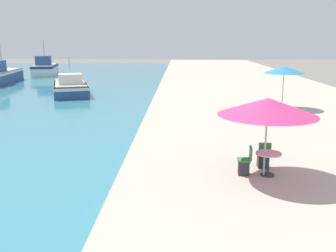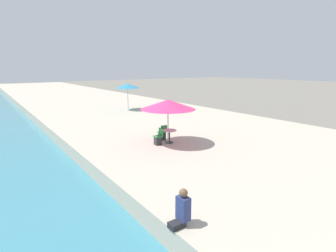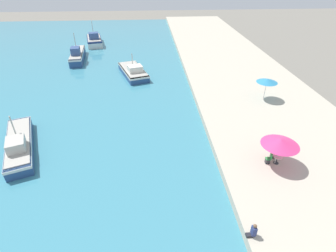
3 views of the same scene
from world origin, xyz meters
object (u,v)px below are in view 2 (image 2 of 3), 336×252
(cafe_umbrella_pink, at_px, (168,104))
(cafe_table, at_px, (169,134))
(cafe_chair_left, at_px, (162,135))
(person_at_quay, at_px, (182,209))
(cafe_umbrella_white, at_px, (127,86))
(cafe_chair_right, at_px, (158,139))

(cafe_umbrella_pink, relative_size, cafe_table, 3.78)
(cafe_chair_left, bearing_deg, person_at_quay, -120.44)
(cafe_umbrella_pink, bearing_deg, cafe_umbrella_white, 72.82)
(cafe_chair_right, xyz_separation_m, person_at_quay, (-3.69, -6.69, 0.14))
(cafe_table, bearing_deg, person_at_quay, -123.60)
(cafe_umbrella_pink, height_order, cafe_table, cafe_umbrella_pink)
(cafe_umbrella_white, distance_m, cafe_chair_left, 12.07)
(cafe_umbrella_pink, relative_size, cafe_umbrella_white, 1.16)
(person_at_quay, bearing_deg, cafe_chair_left, 59.04)
(cafe_chair_right, relative_size, person_at_quay, 0.87)
(person_at_quay, bearing_deg, cafe_umbrella_pink, 57.01)
(cafe_umbrella_pink, relative_size, person_at_quay, 2.88)
(cafe_umbrella_pink, height_order, cafe_umbrella_white, cafe_umbrella_white)
(cafe_umbrella_white, bearing_deg, cafe_table, -106.68)
(cafe_umbrella_white, relative_size, cafe_table, 3.27)
(cafe_umbrella_pink, height_order, person_at_quay, cafe_umbrella_pink)
(cafe_umbrella_white, height_order, person_at_quay, cafe_umbrella_white)
(cafe_umbrella_white, relative_size, cafe_chair_left, 2.87)
(cafe_chair_left, xyz_separation_m, person_at_quay, (-4.41, -7.35, 0.14))
(cafe_umbrella_pink, relative_size, cafe_chair_left, 3.32)
(cafe_umbrella_pink, height_order, cafe_chair_left, cafe_umbrella_pink)
(cafe_table, relative_size, cafe_chair_left, 0.88)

